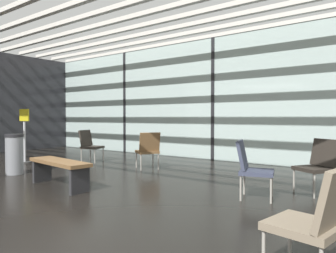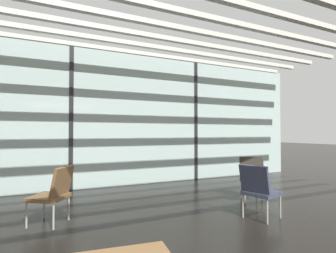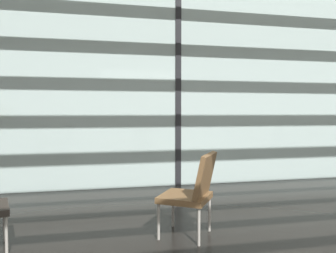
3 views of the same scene
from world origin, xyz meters
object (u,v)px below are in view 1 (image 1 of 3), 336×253
object	(u,v)px
parked_airplane	(249,104)
info_sign	(25,138)
lounge_chair_3	(318,163)
trash_bin	(14,154)
lounge_chair_2	(316,217)
lounge_chair_4	(148,148)
lounge_chair_5	(90,144)
waiting_bench	(59,166)
lounge_chair_1	(251,166)

from	to	relation	value
parked_airplane	info_sign	world-z (taller)	parked_airplane
lounge_chair_3	trash_bin	world-z (taller)	lounge_chair_3
parked_airplane	lounge_chair_2	world-z (taller)	parked_airplane
lounge_chair_4	parked_airplane	bearing A→B (deg)	-139.72
lounge_chair_5	lounge_chair_3	bearing A→B (deg)	-108.11
lounge_chair_3	lounge_chair_4	size ratio (longest dim) A/B	1.00
lounge_chair_3	trash_bin	size ratio (longest dim) A/B	1.01
waiting_bench	lounge_chair_5	bearing A→B (deg)	-41.60
lounge_chair_2	waiting_bench	world-z (taller)	lounge_chair_2
lounge_chair_4	info_sign	size ratio (longest dim) A/B	0.60
lounge_chair_1	lounge_chair_5	size ratio (longest dim) A/B	1.00
lounge_chair_1	lounge_chair_2	size ratio (longest dim) A/B	1.00
lounge_chair_4	lounge_chair_5	bearing A→B (deg)	-56.58
lounge_chair_3	waiting_bench	distance (m)	4.32
parked_airplane	info_sign	xyz separation A→B (m)	(-2.26, -9.88, -1.19)
lounge_chair_2	waiting_bench	distance (m)	4.37
lounge_chair_1	lounge_chair_2	distance (m)	2.45
lounge_chair_2	lounge_chair_3	xyz separation A→B (m)	(-0.57, 2.99, 0.00)
lounge_chair_1	waiting_bench	xyz separation A→B (m)	(-2.97, -1.27, -0.13)
lounge_chair_3	lounge_chair_5	world-z (taller)	same
lounge_chair_4	trash_bin	distance (m)	2.90
lounge_chair_1	lounge_chair_3	world-z (taller)	same
lounge_chair_1	info_sign	size ratio (longest dim) A/B	0.60
parked_airplane	lounge_chair_3	size ratio (longest dim) A/B	14.30
lounge_chair_2	lounge_chair_5	distance (m)	7.15
lounge_chair_2	waiting_bench	xyz separation A→B (m)	(-4.30, 0.79, -0.13)
trash_bin	waiting_bench	bearing A→B (deg)	-5.58
lounge_chair_1	info_sign	bearing A→B (deg)	74.06
lounge_chair_3	waiting_bench	world-z (taller)	lounge_chair_3
lounge_chair_2	lounge_chair_5	xyz separation A→B (m)	(-6.40, 3.19, 0.00)
parked_airplane	info_sign	bearing A→B (deg)	-102.90
waiting_bench	lounge_chair_4	bearing A→B (deg)	-82.88
lounge_chair_2	lounge_chair_5	size ratio (longest dim) A/B	1.00
parked_airplane	trash_bin	xyz separation A→B (m)	(-0.81, -10.92, -1.44)
lounge_chair_5	waiting_bench	bearing A→B (deg)	-154.85
lounge_chair_4	lounge_chair_3	bearing A→B (deg)	120.07
lounge_chair_3	lounge_chair_4	xyz separation A→B (m)	(-3.73, 0.21, 0.00)
lounge_chair_3	lounge_chair_4	distance (m)	3.73
lounge_chair_3	lounge_chair_5	bearing A→B (deg)	-149.76
lounge_chair_2	lounge_chair_3	world-z (taller)	same
lounge_chair_3	lounge_chair_5	xyz separation A→B (m)	(-5.83, 0.20, 0.00)
lounge_chair_2	lounge_chair_3	distance (m)	3.04
lounge_chair_2	info_sign	size ratio (longest dim) A/B	0.60
lounge_chair_5	waiting_bench	distance (m)	3.19
lounge_chair_4	waiting_bench	bearing A→B (deg)	33.26
lounge_chair_4	lounge_chair_5	xyz separation A→B (m)	(-2.10, -0.01, 0.00)
parked_airplane	waiting_bench	bearing A→B (deg)	-84.48
lounge_chair_2	lounge_chair_3	bearing A→B (deg)	-158.43
info_sign	trash_bin	bearing A→B (deg)	-35.35
parked_airplane	lounge_chair_2	xyz separation A→B (m)	(5.37, -11.90, -1.38)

